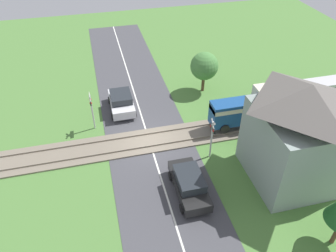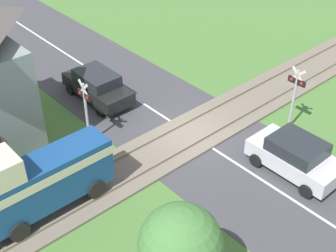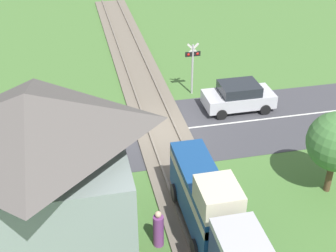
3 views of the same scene
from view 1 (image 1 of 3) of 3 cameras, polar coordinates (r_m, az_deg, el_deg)
ground_plane at (r=24.92m, az=-3.26°, el=-2.68°), size 60.00×60.00×0.00m
road_surface at (r=24.91m, az=-3.26°, el=-2.66°), size 48.00×6.40×0.02m
track_bed at (r=24.88m, az=-3.27°, el=-2.56°), size 2.80×48.00×0.24m
train at (r=27.78m, az=20.71°, el=4.20°), size 1.58×13.06×3.18m
car_near_crossing at (r=28.03m, az=-8.13°, el=4.25°), size 3.90×2.03×1.59m
car_far_side at (r=20.77m, az=3.69°, el=-9.96°), size 4.21×1.87×1.55m
crossing_signal_west_approach at (r=25.60m, az=-13.19°, el=3.29°), size 0.90×0.18×3.22m
crossing_signal_east_approach at (r=22.50m, az=7.66°, el=-1.40°), size 0.90×0.18×3.22m
station_building at (r=21.55m, az=21.64°, el=-1.60°), size 5.82×5.39×7.01m
pedestrian_by_station at (r=25.42m, az=15.16°, el=-1.09°), size 0.40×0.40×1.61m
tree_roadside_hedge at (r=29.78m, az=6.34°, el=10.31°), size 2.50×2.50×3.77m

